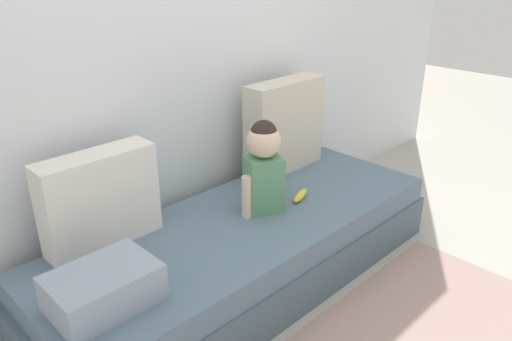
# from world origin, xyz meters

# --- Properties ---
(ground_plane) EXTENTS (12.00, 12.00, 0.00)m
(ground_plane) POSITION_xyz_m (0.00, 0.00, 0.00)
(ground_plane) COLOR #B2ADA3
(back_wall) EXTENTS (5.46, 0.10, 2.34)m
(back_wall) POSITION_xyz_m (0.00, 0.54, 1.17)
(back_wall) COLOR silver
(back_wall) RESTS_ON ground
(couch) EXTENTS (2.26, 0.82, 0.38)m
(couch) POSITION_xyz_m (0.00, 0.00, 0.19)
(couch) COLOR #495F70
(couch) RESTS_ON ground
(throw_pillow_left) EXTENTS (0.54, 0.16, 0.45)m
(throw_pillow_left) POSITION_xyz_m (-0.62, 0.31, 0.60)
(throw_pillow_left) COLOR silver
(throw_pillow_left) RESTS_ON couch
(throw_pillow_right) EXTENTS (0.55, 0.16, 0.56)m
(throw_pillow_right) POSITION_xyz_m (0.62, 0.31, 0.66)
(throw_pillow_right) COLOR beige
(throw_pillow_right) RESTS_ON couch
(toddler) EXTENTS (0.29, 0.22, 0.49)m
(toddler) POSITION_xyz_m (0.14, 0.02, 0.64)
(toddler) COLOR #568E66
(toddler) RESTS_ON couch
(banana) EXTENTS (0.17, 0.10, 0.04)m
(banana) POSITION_xyz_m (0.37, -0.05, 0.40)
(banana) COLOR yellow
(banana) RESTS_ON couch
(folded_blanket) EXTENTS (0.40, 0.28, 0.15)m
(folded_blanket) POSITION_xyz_m (-0.85, -0.10, 0.46)
(folded_blanket) COLOR #8E9EB2
(folded_blanket) RESTS_ON couch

